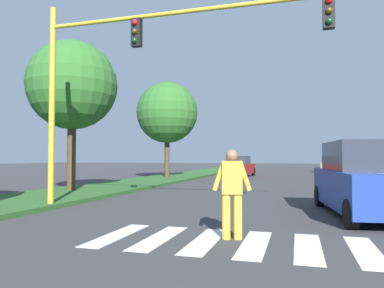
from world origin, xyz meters
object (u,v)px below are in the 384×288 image
(tree_far, at_px, (167,113))
(sedan_distant, at_px, (330,165))
(traffic_light_gantry, at_px, (136,58))
(tree_mid, at_px, (72,86))
(pedestrian_performer, at_px, (232,189))
(sedan_midblock, at_px, (239,167))
(suv_crossing, at_px, (366,180))

(tree_far, distance_m, sedan_distant, 20.50)
(traffic_light_gantry, bearing_deg, tree_mid, 140.42)
(pedestrian_performer, height_order, sedan_midblock, pedestrian_performer)
(tree_mid, height_order, sedan_distant, tree_mid)
(tree_mid, relative_size, pedestrian_performer, 3.80)
(traffic_light_gantry, bearing_deg, pedestrian_performer, -38.80)
(tree_mid, bearing_deg, sedan_distant, 65.27)
(tree_far, relative_size, traffic_light_gantry, 0.72)
(pedestrian_performer, bearing_deg, tree_far, 113.86)
(tree_mid, height_order, pedestrian_performer, tree_mid)
(tree_mid, bearing_deg, sedan_midblock, 73.46)
(tree_far, bearing_deg, sedan_distant, 52.51)
(traffic_light_gantry, relative_size, sedan_midblock, 2.12)
(suv_crossing, bearing_deg, tree_mid, 165.07)
(pedestrian_performer, bearing_deg, tree_mid, 140.72)
(pedestrian_performer, distance_m, sedan_distant, 34.00)
(tree_mid, relative_size, sedan_midblock, 1.43)
(tree_mid, relative_size, traffic_light_gantry, 0.68)
(suv_crossing, height_order, sedan_distant, suv_crossing)
(tree_far, distance_m, traffic_light_gantry, 15.91)
(tree_mid, distance_m, pedestrian_performer, 11.10)
(tree_mid, xyz_separation_m, sedan_midblock, (4.71, 15.86, -3.86))
(tree_mid, height_order, traffic_light_gantry, tree_mid)
(tree_far, relative_size, sedan_distant, 1.56)
(pedestrian_performer, relative_size, suv_crossing, 0.35)
(tree_far, distance_m, sedan_midblock, 7.64)
(tree_mid, xyz_separation_m, pedestrian_performer, (8.10, -6.62, -3.70))
(tree_mid, bearing_deg, pedestrian_performer, -39.28)
(pedestrian_performer, bearing_deg, sedan_midblock, 98.57)
(tree_far, bearing_deg, tree_mid, -91.24)
(traffic_light_gantry, bearing_deg, sedan_midblock, 90.58)
(traffic_light_gantry, height_order, pedestrian_performer, traffic_light_gantry)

